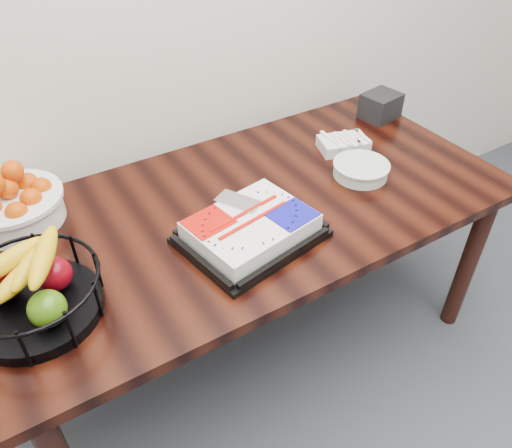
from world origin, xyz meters
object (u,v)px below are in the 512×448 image
tangerine_bowl (11,199)px  cake_tray (251,229)px  fruit_basket (30,292)px  plate_stack (361,170)px  table (251,221)px  napkin_box (380,106)px

tangerine_bowl → cake_tray: bearing=-38.6°
fruit_basket → plate_stack: fruit_basket is taller
table → plate_stack: plate_stack is taller
cake_tray → napkin_box: 0.99m
table → cake_tray: size_ratio=3.93×
cake_tray → plate_stack: cake_tray is taller
cake_tray → napkin_box: size_ratio=3.05×
fruit_basket → cake_tray: bearing=-3.5°
tangerine_bowl → plate_stack: (1.12, -0.38, -0.06)m
plate_stack → tangerine_bowl: bearing=161.2°
table → napkin_box: 0.85m
tangerine_bowl → plate_stack: size_ratio=1.55×
table → napkin_box: napkin_box is taller
cake_tray → napkin_box: (0.90, 0.40, 0.02)m
table → napkin_box: size_ratio=11.97×
fruit_basket → tangerine_bowl: bearing=84.8°
cake_tray → tangerine_bowl: size_ratio=1.45×
table → tangerine_bowl: size_ratio=5.68×
cake_tray → napkin_box: bearing=24.1°
fruit_basket → plate_stack: bearing=2.6°
cake_tray → plate_stack: (0.53, 0.09, -0.01)m
table → tangerine_bowl: bearing=156.2°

